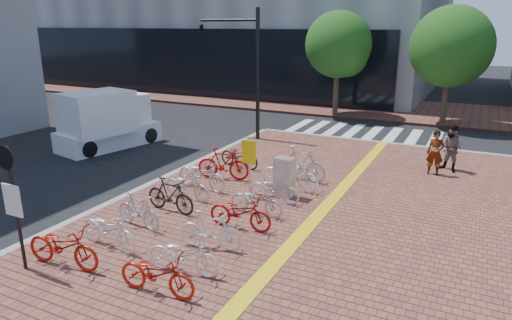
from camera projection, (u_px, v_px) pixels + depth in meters
The scene contains 28 objects.
ground at pixel (206, 246), 11.42m from camera, with size 120.00×120.00×0.00m, color black.
kerb_north at pixel (407, 146), 20.43m from camera, with size 14.00×0.25×0.15m, color gray.
far_sidewalk at pixel (381, 109), 29.43m from camera, with size 70.00×8.00×0.15m, color brown.
crosswalk at pixel (362, 133), 23.23m from camera, with size 7.50×4.00×0.01m.
street_trees at pixel (473, 49), 23.09m from camera, with size 16.20×4.60×6.35m.
bike_0 at pixel (63, 246), 10.04m from camera, with size 0.66×1.88×0.99m, color #B2180C.
bike_1 at pixel (108, 229), 10.92m from camera, with size 0.62×1.79×0.94m, color white.
bike_2 at pixel (138, 211), 12.00m from camera, with size 0.44×1.56×0.94m, color #B0AFB4.
bike_3 at pixel (170, 195), 12.98m from camera, with size 0.47×1.68×1.01m, color black.
bike_4 at pixel (187, 185), 13.97m from camera, with size 0.58×1.67×0.88m, color silver.
bike_5 at pixel (201, 174), 14.81m from camera, with size 0.67×1.92×1.01m, color silver.
bike_6 at pixel (223, 164), 15.73m from camera, with size 0.52×1.85×1.11m, color #B40F0C.
bike_7 at pixel (239, 156), 17.07m from camera, with size 0.59×1.70×0.89m, color black.
bike_8 at pixel (157, 274), 9.02m from camera, with size 0.60×1.71×0.90m, color #B4190C.
bike_9 at pixel (183, 254), 9.78m from camera, with size 0.59×1.70×0.89m, color white.
bike_10 at pixel (210, 230), 10.84m from camera, with size 0.45×1.61×0.97m, color silver.
bike_11 at pixel (240, 212), 11.92m from camera, with size 0.61×1.75×0.92m, color #A10B0E.
bike_12 at pixel (256, 201), 12.80m from camera, with size 0.57×1.63×0.86m, color #B0B0B5.
bike_13 at pixel (274, 189), 13.73m from camera, with size 0.56×1.61×0.84m, color silver.
bike_14 at pixel (290, 174), 14.74m from camera, with size 0.69×1.98×1.04m, color white.
bike_15 at pixel (301, 163), 15.67m from camera, with size 0.55×1.95×1.17m, color #ADADB2.
pedestrian_a at pixel (435, 153), 16.13m from camera, with size 0.59×0.39×1.61m, color gray.
pedestrian_b at pixel (452, 148), 16.54m from camera, with size 0.84×0.65×1.72m, color #525868.
utility_box at pixel (284, 177), 14.12m from camera, with size 0.58×0.42×1.26m, color #BABABF.
yellow_sign at pixel (249, 157), 14.24m from camera, with size 0.47×0.12×1.74m.
notice_sign at pixel (12, 193), 9.54m from camera, with size 0.52×0.11×2.83m.
traffic_light_pole at pixel (231, 49), 20.91m from camera, with size 3.16×1.22×5.88m.
box_truck at pixel (107, 120), 20.28m from camera, with size 2.85×4.76×2.58m.
Camera 1 is at (5.69, -8.70, 5.35)m, focal length 32.00 mm.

